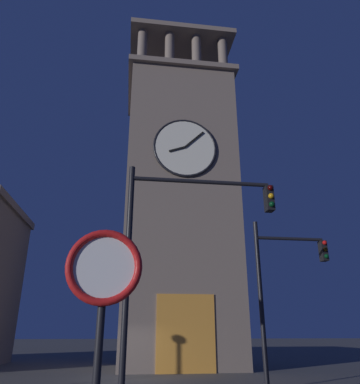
{
  "coord_description": "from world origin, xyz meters",
  "views": [
    {
      "loc": [
        0.34,
        18.91,
        2.05
      ],
      "look_at": [
        -2.93,
        -5.34,
        11.35
      ],
      "focal_mm": 34.4,
      "sensor_mm": 36.0,
      "label": 1
    }
  ],
  "objects_px": {
    "traffic_signal_near": "(176,241)",
    "traffic_signal_far": "(282,280)",
    "no_horn_sign": "(102,294)",
    "clocktower": "(178,204)"
  },
  "relations": [
    {
      "from": "traffic_signal_near",
      "to": "traffic_signal_far",
      "type": "height_order",
      "value": "traffic_signal_near"
    },
    {
      "from": "traffic_signal_near",
      "to": "traffic_signal_far",
      "type": "bearing_deg",
      "value": -143.2
    },
    {
      "from": "clocktower",
      "to": "traffic_signal_far",
      "type": "height_order",
      "value": "clocktower"
    },
    {
      "from": "traffic_signal_far",
      "to": "no_horn_sign",
      "type": "distance_m",
      "value": 10.51
    },
    {
      "from": "traffic_signal_near",
      "to": "no_horn_sign",
      "type": "relative_size",
      "value": 2.09
    },
    {
      "from": "clocktower",
      "to": "traffic_signal_far",
      "type": "xyz_separation_m",
      "value": [
        -2.21,
        11.56,
        -6.7
      ]
    },
    {
      "from": "traffic_signal_near",
      "to": "traffic_signal_far",
      "type": "xyz_separation_m",
      "value": [
        -4.15,
        -3.11,
        -0.56
      ]
    },
    {
      "from": "traffic_signal_near",
      "to": "traffic_signal_far",
      "type": "distance_m",
      "value": 5.22
    },
    {
      "from": "clocktower",
      "to": "traffic_signal_far",
      "type": "distance_m",
      "value": 13.55
    },
    {
      "from": "traffic_signal_far",
      "to": "no_horn_sign",
      "type": "xyz_separation_m",
      "value": [
        5.61,
        8.79,
        -1.34
      ]
    }
  ]
}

